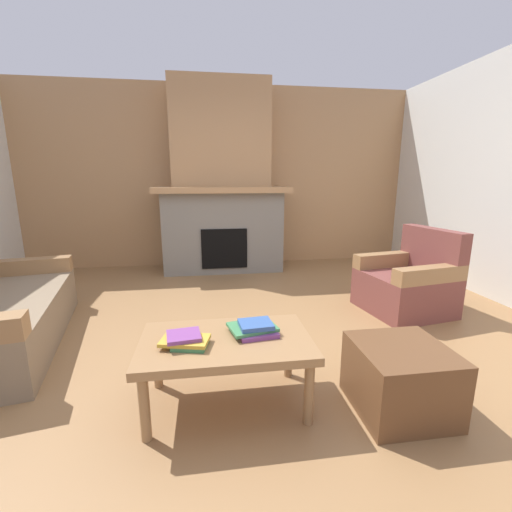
% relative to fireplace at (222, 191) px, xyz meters
% --- Properties ---
extents(ground, '(9.00, 9.00, 0.00)m').
position_rel_fireplace_xyz_m(ground, '(0.00, -2.62, -1.16)').
color(ground, olive).
extents(wall_back_wood_panel, '(6.00, 0.12, 2.70)m').
position_rel_fireplace_xyz_m(wall_back_wood_panel, '(0.00, 0.38, 0.19)').
color(wall_back_wood_panel, tan).
rests_on(wall_back_wood_panel, ground).
extents(fireplace, '(1.90, 0.82, 2.70)m').
position_rel_fireplace_xyz_m(fireplace, '(0.00, 0.00, 0.00)').
color(fireplace, gray).
rests_on(fireplace, ground).
extents(armchair, '(0.88, 0.88, 0.85)m').
position_rel_fireplace_xyz_m(armchair, '(1.80, -2.00, -0.87)').
color(armchair, brown).
rests_on(armchair, ground).
extents(coffee_table, '(1.00, 0.60, 0.43)m').
position_rel_fireplace_xyz_m(coffee_table, '(-0.15, -3.24, -0.79)').
color(coffee_table, '#997047').
rests_on(coffee_table, ground).
extents(ottoman, '(0.52, 0.52, 0.40)m').
position_rel_fireplace_xyz_m(ottoman, '(0.86, -3.44, -0.96)').
color(ottoman, brown).
rests_on(ottoman, ground).
extents(book_stack_near_edge, '(0.29, 0.22, 0.06)m').
position_rel_fireplace_xyz_m(book_stack_near_edge, '(-0.37, -3.29, -0.70)').
color(book_stack_near_edge, '#3D7F4C').
rests_on(book_stack_near_edge, coffee_table).
extents(book_stack_center, '(0.31, 0.27, 0.07)m').
position_rel_fireplace_xyz_m(book_stack_center, '(0.03, -3.19, -0.70)').
color(book_stack_center, '#7A3D84').
rests_on(book_stack_center, coffee_table).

